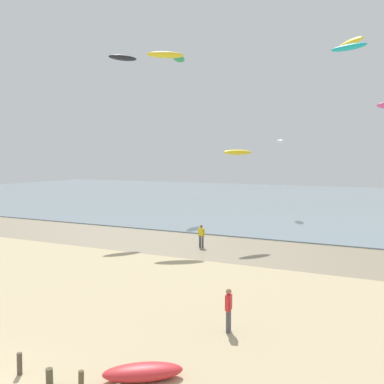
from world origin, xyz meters
TOP-DOWN VIEW (x-y plane):
  - wet_sand_strip at (0.00, 22.80)m, footprint 120.00×8.84m
  - sea at (0.00, 62.23)m, footprint 160.00×70.00m
  - person_nearest_camera at (-2.30, 22.12)m, footprint 0.57×0.23m
  - person_by_waterline at (5.59, 8.04)m, footprint 0.28×0.56m
  - grounded_kite at (4.67, 3.42)m, footprint 2.50×2.16m
  - kite_aloft_0 at (-2.07, 42.71)m, footprint 1.75×2.79m
  - kite_aloft_2 at (-0.65, 25.27)m, footprint 2.17×2.74m
  - kite_aloft_4 at (-13.98, 40.17)m, footprint 1.37×3.15m
  - kite_aloft_5 at (-12.87, 27.18)m, footprint 2.31×2.85m
  - kite_aloft_6 at (-8.01, 26.72)m, footprint 3.27×2.79m
  - kite_aloft_7 at (6.84, 30.81)m, footprint 2.96×3.19m
  - kite_aloft_9 at (7.41, 25.60)m, footprint 2.79×1.73m

SIDE VIEW (x-z plane):
  - wet_sand_strip at x=0.00m, z-range 0.00..0.01m
  - sea at x=0.00m, z-range 0.00..0.10m
  - grounded_kite at x=4.67m, z-range 0.00..0.49m
  - person_nearest_camera at x=-2.30m, z-range 0.06..1.77m
  - person_by_waterline at x=5.59m, z-range 0.06..1.77m
  - kite_aloft_2 at x=-0.65m, z-range 6.92..7.39m
  - kite_aloft_0 at x=-2.07m, z-range 8.39..8.82m
  - kite_aloft_9 at x=7.41m, z-range 14.18..14.67m
  - kite_aloft_6 at x=-8.01m, z-range 15.40..16.00m
  - kite_aloft_7 at x=6.84m, z-range 15.50..16.44m
  - kite_aloft_5 at x=-12.87m, z-range 15.72..16.31m
  - kite_aloft_4 at x=-13.98m, z-range 18.16..19.04m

